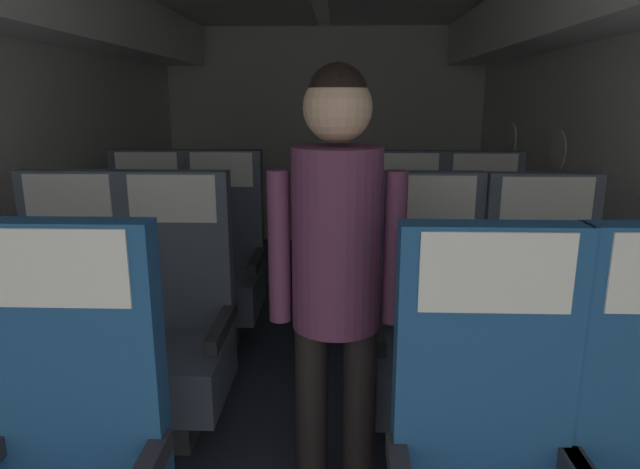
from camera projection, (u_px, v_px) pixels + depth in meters
ground at (308, 383)px, 2.89m from camera, size 3.38×6.37×0.02m
fuselage_shell at (310, 70)px, 2.74m from camera, size 3.26×6.02×2.18m
seat_b_left_window at (72, 332)px, 2.34m from camera, size 0.49×0.50×1.15m
seat_b_left_aisle at (174, 333)px, 2.32m from camera, size 0.49×0.50×1.15m
seat_b_right_aisle at (541, 340)px, 2.25m from camera, size 0.49×0.50×1.15m
seat_b_right_window at (427, 336)px, 2.30m from camera, size 0.49×0.50×1.15m
seat_c_left_window at (149, 265)px, 3.26m from camera, size 0.49×0.50×1.15m
seat_c_left_aisle at (222, 266)px, 3.26m from camera, size 0.49×0.50×1.15m
seat_c_right_aisle at (482, 270)px, 3.19m from camera, size 0.49×0.50×1.15m
seat_c_right_window at (405, 269)px, 3.20m from camera, size 0.49×0.50×1.15m
flight_attendant at (336, 261)px, 1.73m from camera, size 0.43×0.28×1.54m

